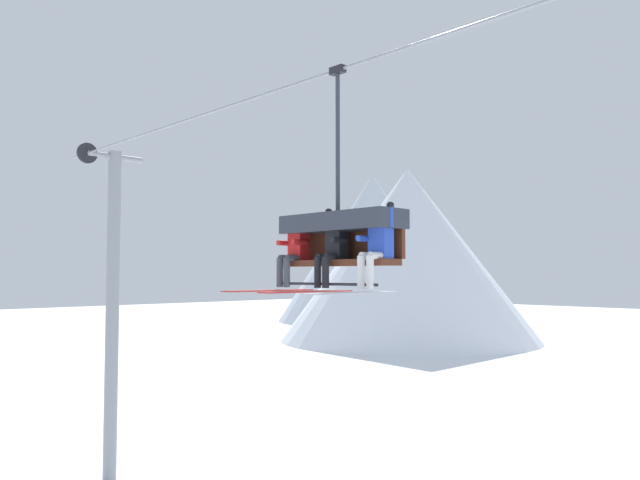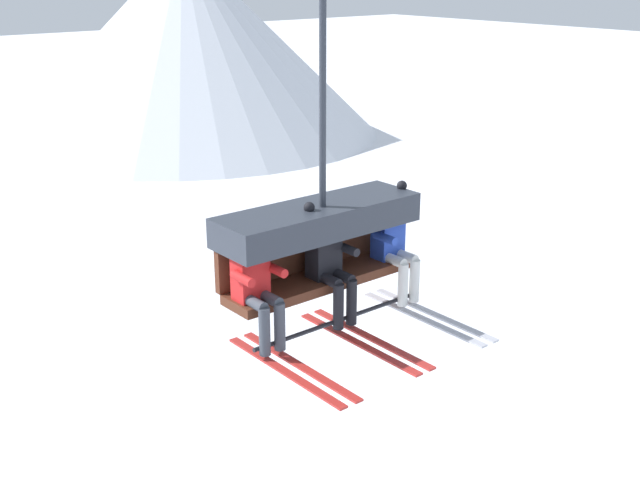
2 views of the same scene
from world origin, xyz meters
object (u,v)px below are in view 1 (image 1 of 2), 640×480
(skier_red, at_px, (293,251))
(skier_black, at_px, (331,248))
(chairlift_chair, at_px, (341,230))
(lift_tower_near, at_px, (112,306))
(skier_blue, at_px, (376,246))

(skier_red, height_order, skier_black, skier_black)
(chairlift_chair, distance_m, skier_red, 0.99)
(lift_tower_near, bearing_deg, chairlift_chair, -4.26)
(skier_red, distance_m, skier_black, 0.91)
(skier_red, bearing_deg, chairlift_chair, 13.62)
(lift_tower_near, height_order, skier_black, lift_tower_near)
(lift_tower_near, height_order, skier_blue, lift_tower_near)
(skier_red, relative_size, skier_blue, 1.00)
(lift_tower_near, bearing_deg, skier_blue, -5.05)
(skier_red, xyz_separation_m, skier_black, (0.91, 0.01, 0.02))
(lift_tower_near, xyz_separation_m, chairlift_chair, (9.55, -0.71, 1.59))
(skier_red, bearing_deg, lift_tower_near, 173.84)
(lift_tower_near, relative_size, skier_black, 5.42)
(lift_tower_near, bearing_deg, skier_red, -6.16)
(lift_tower_near, distance_m, chairlift_chair, 9.70)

